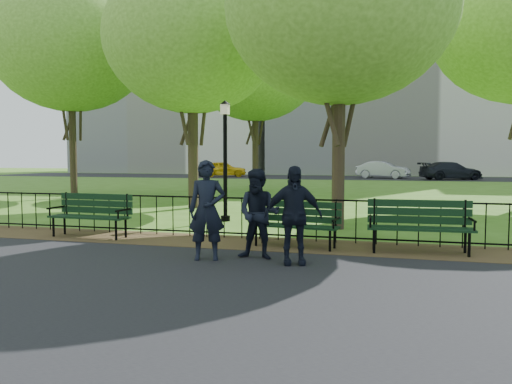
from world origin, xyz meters
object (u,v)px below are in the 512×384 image
(tree_near_w, at_px, (192,38))
(sedan_dark, at_px, (451,171))
(person_right, at_px, (293,215))
(park_bench_right_a, at_px, (420,220))
(park_bench_left_a, at_px, (92,210))
(sedan_silver, at_px, (383,170))
(person_mid, at_px, (259,214))
(lamppost, at_px, (225,156))
(person_left, at_px, (207,210))
(tree_mid_w, at_px, (70,43))
(tree_far_c, at_px, (255,66))
(taxi, at_px, (223,169))
(tree_near_e, at_px, (340,6))
(park_bench_main, at_px, (283,217))

(tree_near_w, distance_m, sedan_dark, 27.81)
(tree_near_w, height_order, person_right, tree_near_w)
(park_bench_right_a, height_order, tree_near_w, tree_near_w)
(park_bench_left_a, distance_m, sedan_silver, 33.29)
(person_mid, height_order, person_right, person_right)
(lamppost, bearing_deg, person_mid, -64.80)
(tree_near_w, distance_m, person_left, 10.15)
(person_right, bearing_deg, tree_mid_w, 120.27)
(person_mid, bearing_deg, sedan_silver, 87.99)
(tree_mid_w, height_order, sedan_silver, tree_mid_w)
(park_bench_right_a, xyz_separation_m, tree_mid_w, (-13.83, 9.21, 5.99))
(person_left, relative_size, sedan_dark, 0.36)
(tree_far_c, height_order, person_mid, tree_far_c)
(person_left, bearing_deg, park_bench_left_a, 137.59)
(park_bench_right_a, height_order, tree_mid_w, tree_mid_w)
(tree_near_w, relative_size, person_right, 5.19)
(lamppost, xyz_separation_m, taxi, (-10.13, 28.91, -1.08))
(park_bench_left_a, distance_m, lamppost, 4.07)
(park_bench_left_a, bearing_deg, sedan_silver, 82.82)
(park_bench_left_a, distance_m, tree_near_e, 7.44)
(person_mid, height_order, sedan_dark, person_mid)
(park_bench_left_a, distance_m, tree_near_w, 8.29)
(tree_far_c, bearing_deg, tree_near_w, -88.16)
(tree_far_c, relative_size, taxi, 2.26)
(park_bench_right_a, bearing_deg, tree_near_e, 120.48)
(lamppost, relative_size, person_mid, 2.13)
(sedan_silver, bearing_deg, lamppost, -171.00)
(tree_far_c, xyz_separation_m, person_left, (3.91, -17.19, -5.56))
(person_right, bearing_deg, lamppost, 102.68)
(sedan_silver, bearing_deg, sedan_dark, -88.12)
(park_bench_right_a, distance_m, lamppost, 6.08)
(tree_near_e, distance_m, tree_far_c, 14.07)
(park_bench_main, distance_m, person_mid, 1.30)
(park_bench_main, height_order, tree_far_c, tree_far_c)
(park_bench_left_a, bearing_deg, person_left, -23.99)
(person_mid, xyz_separation_m, sedan_dark, (6.47, 32.88, -0.08))
(sedan_dark, bearing_deg, tree_mid_w, 119.03)
(park_bench_main, bearing_deg, person_mid, -88.97)
(taxi, relative_size, sedan_silver, 0.96)
(park_bench_left_a, distance_m, person_mid, 4.35)
(park_bench_right_a, bearing_deg, lamppost, 142.62)
(park_bench_left_a, distance_m, person_right, 5.05)
(park_bench_right_a, relative_size, taxi, 0.46)
(person_right, xyz_separation_m, sedan_dark, (5.82, 33.15, -0.11))
(lamppost, bearing_deg, sedan_silver, 83.00)
(tree_far_c, distance_m, person_mid, 18.41)
(sedan_silver, relative_size, sedan_dark, 0.89)
(tree_near_w, xyz_separation_m, tree_far_c, (-0.29, 9.07, 0.65))
(tree_mid_w, xyz_separation_m, taxi, (-1.20, 23.09, -5.88))
(park_bench_left_a, relative_size, tree_mid_w, 0.19)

